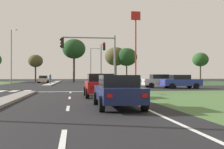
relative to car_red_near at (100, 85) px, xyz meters
name	(u,v)px	position (x,y,z in m)	size (l,w,h in m)	color
ground_plane	(40,89)	(-5.53, 13.70, -0.80)	(200.00, 200.00, 0.00)	black
grass_verge_far_right	(177,83)	(19.97, 38.20, -0.80)	(35.00, 35.00, 0.01)	#2D4C28
median_island_far	(54,83)	(-5.53, 38.70, -0.73)	(1.20, 36.00, 0.14)	#ADA89E
lane_dash_near	(63,138)	(-2.03, -12.55, -0.80)	(0.14, 2.00, 0.01)	silver
lane_dash_second	(68,108)	(-2.03, -6.55, -0.80)	(0.14, 2.00, 0.01)	silver
lane_dash_third	(70,98)	(-2.03, -0.55, -0.80)	(0.14, 2.00, 0.01)	silver
lane_dash_fourth	(70,92)	(-2.03, 5.45, -0.80)	(0.14, 2.00, 0.01)	silver
edge_line_right	(132,102)	(1.32, -4.30, -0.80)	(0.14, 24.00, 0.01)	silver
stop_bar_near	(74,92)	(-1.73, 6.70, -0.80)	(6.40, 0.50, 0.01)	silver
crosswalk_bar_fourth	(1,91)	(-8.48, 8.50, -0.80)	(0.70, 2.80, 0.01)	silver
crosswalk_bar_fifth	(14,91)	(-7.33, 8.50, -0.80)	(0.70, 2.80, 0.01)	silver
crosswalk_bar_sixth	(27,91)	(-6.18, 8.50, -0.80)	(0.70, 2.80, 0.01)	silver
car_red_near	(100,85)	(0.00, 0.00, 0.00)	(2.07, 4.36, 1.58)	#A31919
car_beige_second	(43,79)	(-7.79, 39.67, -0.04)	(2.01, 4.40, 1.50)	#BCAD8E
car_silver_fourth	(160,81)	(8.70, 14.05, 0.02)	(4.37, 2.00, 1.62)	#B7B7BC
car_blue_fifth	(181,82)	(10.30, 11.45, -0.01)	(4.39, 2.08, 1.56)	navy
car_navy_sixth	(118,91)	(0.18, -6.59, -0.05)	(1.96, 4.60, 1.47)	#161E47
traffic_signal_near_right	(94,52)	(0.11, 7.10, 2.85)	(5.20, 0.32, 5.23)	gray
traffic_signal_far_right	(102,57)	(2.07, 18.79, 3.24)	(0.32, 4.36, 5.93)	gray
street_lamp_third	(12,54)	(-13.53, 37.22, 4.90)	(1.56, 1.53, 10.35)	gray
street_lamp_fourth	(92,63)	(2.81, 51.58, 3.99)	(2.58, 0.44, 8.47)	gray
pedestrian_at_median	(50,78)	(-5.44, 26.85, 0.32)	(0.34, 0.34, 1.63)	#335184
fastfood_pole_sign	(136,32)	(10.06, 33.60, 9.05)	(1.80, 0.40, 13.76)	red
treeline_third	(36,61)	(-10.66, 49.64, 4.17)	(3.49, 3.49, 6.50)	#423323
treeline_fourth	(74,49)	(-1.61, 47.02, 6.89)	(5.37, 5.37, 10.03)	#423323
treeline_fifth	(127,57)	(11.14, 48.43, 5.24)	(5.14, 5.14, 8.24)	#423323
treeline_sixth	(116,57)	(8.68, 49.93, 5.44)	(5.42, 5.42, 8.58)	#423323
treeline_seventh	(200,60)	(31.15, 50.57, 4.90)	(4.20, 4.20, 7.52)	#423323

